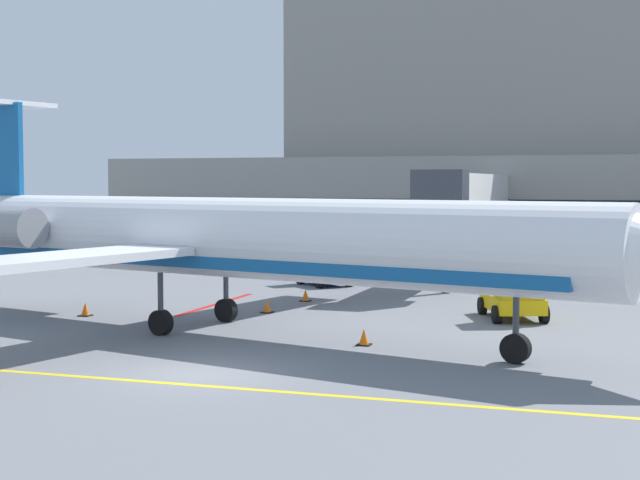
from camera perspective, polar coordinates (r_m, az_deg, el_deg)
ground at (r=26.71m, az=-7.48°, el=-8.28°), size 120.00×120.00×0.11m
terminal_building at (r=71.24m, az=14.20°, el=5.65°), size 68.27×13.66×20.98m
jet_bridge_west at (r=52.63m, az=9.23°, el=2.67°), size 2.40×21.62×5.98m
regional_jet at (r=33.99m, az=-6.58°, el=0.12°), size 34.22×25.19×8.86m
baggage_tug at (r=37.26m, az=11.86°, el=-3.35°), size 3.12×3.98×2.13m
pushback_tractor at (r=48.88m, az=0.09°, el=-1.62°), size 3.43×3.39×2.17m
fuel_tank at (r=57.64m, az=18.40°, el=-0.43°), size 8.10×3.11×2.81m
safety_cone_alpha at (r=31.05m, az=2.71°, el=-6.01°), size 0.47×0.47×0.55m
safety_cone_bravo at (r=42.25m, az=-0.90°, el=-3.44°), size 0.47×0.47×0.55m
safety_cone_charlie at (r=38.84m, az=-14.19°, el=-4.18°), size 0.47×0.47×0.55m
safety_cone_delta at (r=38.64m, az=-3.27°, el=-4.11°), size 0.47×0.47×0.55m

